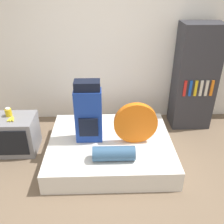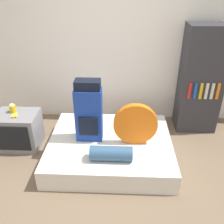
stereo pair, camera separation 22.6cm
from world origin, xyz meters
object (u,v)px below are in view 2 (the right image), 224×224
object	(u,v)px
canister	(13,108)
tent_bag	(135,124)
sleeping_roll	(111,153)
television	(19,130)
bookshelf	(201,80)
backpack	(89,112)

from	to	relation	value
canister	tent_bag	bearing A→B (deg)	-9.85
sleeping_roll	television	size ratio (longest dim) A/B	0.87
sleeping_roll	bookshelf	size ratio (longest dim) A/B	0.31
backpack	television	bearing A→B (deg)	171.93
tent_bag	bookshelf	xyz separation A→B (m)	(1.06, 0.92, 0.28)
sleeping_roll	canister	size ratio (longest dim) A/B	4.26
tent_bag	sleeping_roll	bearing A→B (deg)	-128.87
backpack	canister	size ratio (longest dim) A/B	7.01
bookshelf	sleeping_roll	bearing A→B (deg)	-136.52
backpack	bookshelf	xyz separation A→B (m)	(1.70, 0.84, 0.15)
backpack	television	world-z (taller)	backpack
television	canister	distance (m)	0.35
tent_bag	canister	size ratio (longest dim) A/B	4.73
bookshelf	television	bearing A→B (deg)	-166.41
tent_bag	bookshelf	bearing A→B (deg)	40.81
sleeping_roll	bookshelf	world-z (taller)	bookshelf
backpack	television	distance (m)	1.20
backpack	tent_bag	xyz separation A→B (m)	(0.64, -0.08, -0.13)
backpack	tent_bag	size ratio (longest dim) A/B	1.48
bookshelf	canister	bearing A→B (deg)	-168.07
tent_bag	sleeping_roll	distance (m)	0.53
sleeping_roll	canister	world-z (taller)	canister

